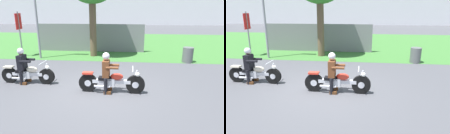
# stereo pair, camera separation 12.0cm
# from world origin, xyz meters

# --- Properties ---
(ground) EXTENTS (120.00, 120.00, 0.00)m
(ground) POSITION_xyz_m (0.00, 0.00, 0.00)
(ground) COLOR #4C4C51
(grass_verge) EXTENTS (60.00, 12.00, 0.01)m
(grass_verge) POSITION_xyz_m (0.00, 9.97, 0.00)
(grass_verge) COLOR #3D7533
(grass_verge) RESTS_ON ground
(motorcycle_lead) EXTENTS (2.26, 0.66, 0.88)m
(motorcycle_lead) POSITION_xyz_m (0.44, -0.08, 0.39)
(motorcycle_lead) COLOR black
(motorcycle_lead) RESTS_ON ground
(rider_lead) EXTENTS (0.55, 0.48, 1.40)m
(rider_lead) POSITION_xyz_m (0.27, -0.07, 0.82)
(rider_lead) COLOR black
(rider_lead) RESTS_ON ground
(motorcycle_follow) EXTENTS (2.09, 0.66, 0.86)m
(motorcycle_follow) POSITION_xyz_m (-2.83, 0.48, 0.38)
(motorcycle_follow) COLOR black
(motorcycle_follow) RESTS_ON ground
(rider_follow) EXTENTS (0.55, 0.48, 1.38)m
(rider_follow) POSITION_xyz_m (-2.99, 0.48, 0.80)
(rider_follow) COLOR black
(rider_follow) RESTS_ON ground
(trash_can) EXTENTS (0.55, 0.55, 0.81)m
(trash_can) POSITION_xyz_m (4.08, 4.22, 0.40)
(trash_can) COLOR #595E5B
(trash_can) RESTS_ON ground
(sign_banner) EXTENTS (0.08, 0.60, 2.60)m
(sign_banner) POSITION_xyz_m (-5.41, 4.75, 1.72)
(sign_banner) COLOR gray
(sign_banner) RESTS_ON ground
(fence_segment) EXTENTS (7.00, 0.06, 1.80)m
(fence_segment) POSITION_xyz_m (-1.58, 6.50, 0.90)
(fence_segment) COLOR slate
(fence_segment) RESTS_ON ground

